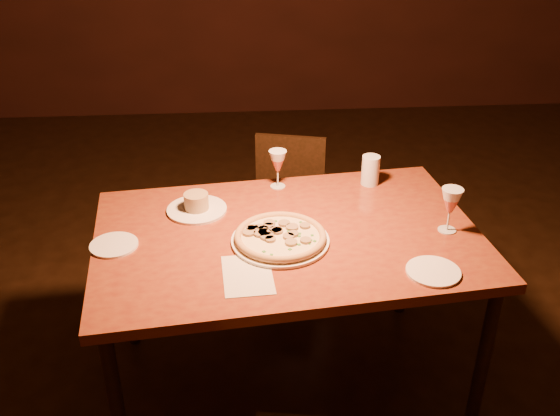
{
  "coord_description": "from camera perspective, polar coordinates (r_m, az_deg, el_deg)",
  "views": [
    {
      "loc": [
        -0.32,
        -1.98,
        2.03
      ],
      "look_at": [
        -0.17,
        0.1,
        0.87
      ],
      "focal_mm": 40.0,
      "sensor_mm": 36.0,
      "label": 1
    }
  ],
  "objects": [
    {
      "name": "pizza_plate",
      "position": [
        2.32,
        0.03,
        -2.69
      ],
      "size": [
        0.37,
        0.37,
        0.04
      ],
      "color": "white",
      "rests_on": "dining_table"
    },
    {
      "name": "floor",
      "position": [
        2.85,
        3.72,
        -16.24
      ],
      "size": [
        7.0,
        7.0,
        0.0
      ],
      "primitive_type": "plane",
      "color": "black",
      "rests_on": "ground"
    },
    {
      "name": "wine_glass_right",
      "position": [
        2.44,
        15.27,
        -0.18
      ],
      "size": [
        0.08,
        0.08,
        0.18
      ],
      "primitive_type": null,
      "color": "#B9584D",
      "rests_on": "dining_table"
    },
    {
      "name": "menu_card",
      "position": [
        2.16,
        -2.98,
        -6.11
      ],
      "size": [
        0.18,
        0.26,
        0.0
      ],
      "primitive_type": "cube",
      "rotation": [
        0.0,
        0.0,
        0.06
      ],
      "color": "beige",
      "rests_on": "dining_table"
    },
    {
      "name": "pendant_light",
      "position": [
        2.07,
        0.87,
        18.05
      ],
      "size": [
        0.12,
        0.12,
        0.12
      ],
      "primitive_type": "sphere",
      "color": "#F48144",
      "rests_on": "ceiling"
    },
    {
      "name": "side_plate_left",
      "position": [
        2.39,
        -14.95,
        -3.29
      ],
      "size": [
        0.18,
        0.18,
        0.01
      ],
      "primitive_type": "cylinder",
      "color": "white",
      "rests_on": "dining_table"
    },
    {
      "name": "dining_table",
      "position": [
        2.42,
        0.71,
        -3.69
      ],
      "size": [
        1.55,
        1.09,
        0.78
      ],
      "rotation": [
        0.0,
        0.0,
        0.11
      ],
      "color": "brown",
      "rests_on": "floor"
    },
    {
      "name": "side_plate_near",
      "position": [
        2.23,
        13.83,
        -5.66
      ],
      "size": [
        0.19,
        0.19,
        0.01
      ],
      "primitive_type": "cylinder",
      "color": "white",
      "rests_on": "dining_table"
    },
    {
      "name": "ramekin_saucer",
      "position": [
        2.55,
        -7.64,
        0.24
      ],
      "size": [
        0.24,
        0.24,
        0.08
      ],
      "color": "white",
      "rests_on": "dining_table"
    },
    {
      "name": "chair_far",
      "position": [
        3.31,
        0.63,
        0.47
      ],
      "size": [
        0.45,
        0.45,
        0.77
      ],
      "rotation": [
        0.0,
        0.0,
        -0.24
      ],
      "color": "black",
      "rests_on": "floor"
    },
    {
      "name": "water_tumbler",
      "position": [
        2.75,
        8.27,
        3.44
      ],
      "size": [
        0.08,
        0.08,
        0.13
      ],
      "primitive_type": "cylinder",
      "color": "silver",
      "rests_on": "dining_table"
    },
    {
      "name": "wine_glass_far",
      "position": [
        2.69,
        -0.21,
        3.58
      ],
      "size": [
        0.08,
        0.08,
        0.17
      ],
      "primitive_type": null,
      "color": "#B9584D",
      "rests_on": "dining_table"
    }
  ]
}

